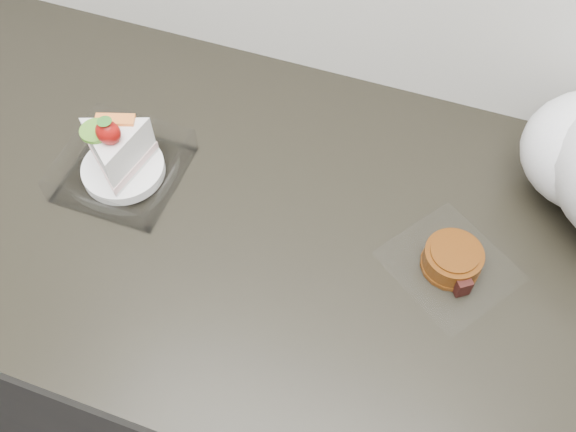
{
  "coord_description": "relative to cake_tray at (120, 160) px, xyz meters",
  "views": [
    {
      "loc": [
        0.17,
        1.22,
        1.65
      ],
      "look_at": [
        0.01,
        1.68,
        0.94
      ],
      "focal_mm": 40.0,
      "sensor_mm": 36.0,
      "label": 1
    }
  ],
  "objects": [
    {
      "name": "counter",
      "position": [
        0.25,
        -0.0,
        -0.48
      ],
      "size": [
        2.04,
        0.64,
        0.9
      ],
      "color": "black",
      "rests_on": "ground"
    },
    {
      "name": "cake_tray",
      "position": [
        0.0,
        0.0,
        0.0
      ],
      "size": [
        0.16,
        0.16,
        0.13
      ],
      "rotation": [
        0.0,
        0.0,
        0.0
      ],
      "color": "white",
      "rests_on": "counter"
    },
    {
      "name": "mooncake_wrap",
      "position": [
        0.48,
        0.01,
        -0.02
      ],
      "size": [
        0.21,
        0.21,
        0.04
      ],
      "rotation": [
        0.0,
        0.0,
        -0.42
      ],
      "color": "white",
      "rests_on": "counter"
    }
  ]
}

